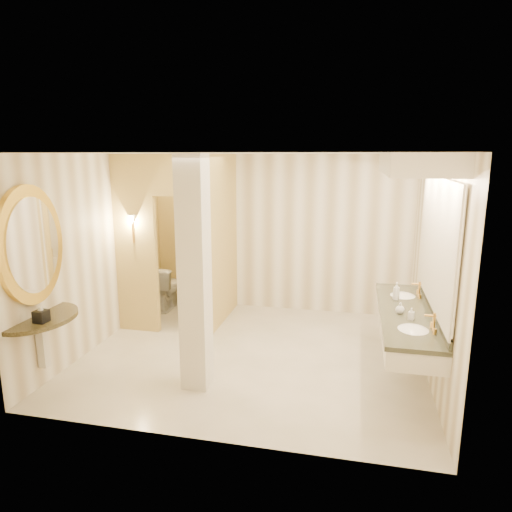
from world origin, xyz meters
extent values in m
plane|color=silver|center=(0.00, 0.00, 0.00)|extent=(4.50, 4.50, 0.00)
plane|color=white|center=(0.00, 0.00, 2.70)|extent=(4.50, 4.50, 0.00)
cube|color=white|center=(0.00, 2.00, 1.35)|extent=(4.50, 0.02, 2.70)
cube|color=white|center=(0.00, -2.00, 1.35)|extent=(4.50, 0.02, 2.70)
cube|color=white|center=(-2.25, 0.00, 1.35)|extent=(0.02, 4.00, 2.70)
cube|color=white|center=(2.25, 0.00, 1.35)|extent=(0.02, 4.00, 2.70)
cube|color=#D4B86E|center=(-0.80, 1.25, 1.35)|extent=(0.10, 1.50, 2.70)
cube|color=#D4B86E|center=(-1.93, 0.50, 1.35)|extent=(0.65, 0.10, 2.70)
cube|color=#D4B86E|center=(-1.20, 0.50, 2.40)|extent=(0.80, 0.10, 0.60)
cube|color=silver|center=(-0.87, 0.89, 1.05)|extent=(0.19, 0.80, 2.10)
cylinder|color=gold|center=(-1.93, 0.43, 1.55)|extent=(0.03, 0.03, 0.30)
cone|color=silver|center=(-1.93, 0.43, 1.75)|extent=(0.14, 0.14, 0.14)
cube|color=silver|center=(1.95, -0.29, 0.73)|extent=(0.60, 2.25, 0.24)
cube|color=black|center=(1.95, -0.29, 0.85)|extent=(0.64, 2.29, 0.05)
cube|color=black|center=(2.23, -0.29, 0.92)|extent=(0.03, 2.25, 0.10)
ellipsoid|color=white|center=(1.95, -0.90, 0.83)|extent=(0.40, 0.44, 0.15)
cylinder|color=gold|center=(2.15, -0.90, 0.96)|extent=(0.03, 0.03, 0.22)
ellipsoid|color=white|center=(1.95, 0.32, 0.83)|extent=(0.40, 0.44, 0.15)
cylinder|color=gold|center=(2.15, 0.32, 0.96)|extent=(0.03, 0.03, 0.22)
cube|color=white|center=(2.23, -0.29, 1.70)|extent=(0.03, 2.25, 1.40)
cube|color=silver|center=(1.95, -0.29, 2.59)|extent=(0.75, 2.45, 0.22)
cylinder|color=black|center=(-2.23, -1.40, 0.85)|extent=(1.04, 1.04, 0.05)
cube|color=silver|center=(-2.19, -1.40, 0.55)|extent=(0.10, 0.10, 0.60)
cylinder|color=yellow|center=(-2.21, -1.40, 1.70)|extent=(0.07, 1.04, 1.04)
cylinder|color=white|center=(-2.17, -1.40, 1.70)|extent=(0.02, 0.83, 0.83)
cube|color=silver|center=(-0.45, -0.98, 1.35)|extent=(0.31, 0.31, 2.70)
cube|color=black|center=(-2.04, -1.56, 0.94)|extent=(0.14, 0.14, 0.13)
imported|color=white|center=(-1.95, 1.56, 0.39)|extent=(0.45, 0.77, 0.78)
imported|color=beige|center=(1.96, -0.59, 0.94)|extent=(0.08, 0.08, 0.13)
imported|color=silver|center=(1.85, -0.41, 0.94)|extent=(0.11, 0.11, 0.13)
imported|color=#C6B28C|center=(1.85, 0.11, 0.99)|extent=(0.11, 0.11, 0.23)
camera|label=1|loc=(1.30, -5.70, 2.68)|focal=32.00mm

